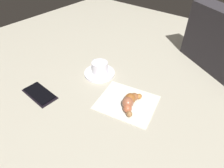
{
  "coord_description": "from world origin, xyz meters",
  "views": [
    {
      "loc": [
        -0.33,
        0.41,
        0.47
      ],
      "look_at": [
        0.02,
        -0.02,
        0.02
      ],
      "focal_mm": 30.53,
      "sensor_mm": 36.0,
      "label": 1
    }
  ],
  "objects_px": {
    "cell_phone": "(40,94)",
    "laptop_bag": "(223,43)",
    "espresso_cup": "(100,68)",
    "sugar_packet": "(94,71)",
    "napkin": "(127,102)",
    "saucer": "(100,73)",
    "teaspoon": "(100,71)",
    "croissant": "(130,102)"
  },
  "relations": [
    {
      "from": "cell_phone",
      "to": "laptop_bag",
      "type": "distance_m",
      "value": 0.73
    },
    {
      "from": "espresso_cup",
      "to": "sugar_packet",
      "type": "relative_size",
      "value": 1.45
    },
    {
      "from": "cell_phone",
      "to": "laptop_bag",
      "type": "bearing_deg",
      "value": -127.68
    },
    {
      "from": "napkin",
      "to": "laptop_bag",
      "type": "bearing_deg",
      "value": -112.65
    },
    {
      "from": "sugar_packet",
      "to": "napkin",
      "type": "bearing_deg",
      "value": 32.63
    },
    {
      "from": "espresso_cup",
      "to": "laptop_bag",
      "type": "bearing_deg",
      "value": -135.66
    },
    {
      "from": "saucer",
      "to": "espresso_cup",
      "type": "relative_size",
      "value": 1.42
    },
    {
      "from": "teaspoon",
      "to": "cell_phone",
      "type": "relative_size",
      "value": 0.81
    },
    {
      "from": "croissant",
      "to": "laptop_bag",
      "type": "height_order",
      "value": "laptop_bag"
    },
    {
      "from": "napkin",
      "to": "laptop_bag",
      "type": "distance_m",
      "value": 0.45
    },
    {
      "from": "teaspoon",
      "to": "cell_phone",
      "type": "distance_m",
      "value": 0.25
    },
    {
      "from": "cell_phone",
      "to": "laptop_bag",
      "type": "height_order",
      "value": "laptop_bag"
    },
    {
      "from": "saucer",
      "to": "teaspoon",
      "type": "height_order",
      "value": "teaspoon"
    },
    {
      "from": "teaspoon",
      "to": "cell_phone",
      "type": "xyz_separation_m",
      "value": [
        0.09,
        0.24,
        -0.01
      ]
    },
    {
      "from": "laptop_bag",
      "to": "saucer",
      "type": "bearing_deg",
      "value": 75.34
    },
    {
      "from": "napkin",
      "to": "croissant",
      "type": "relative_size",
      "value": 1.69
    },
    {
      "from": "espresso_cup",
      "to": "laptop_bag",
      "type": "distance_m",
      "value": 0.5
    },
    {
      "from": "napkin",
      "to": "laptop_bag",
      "type": "xyz_separation_m",
      "value": [
        -0.17,
        -0.41,
        0.12
      ]
    },
    {
      "from": "saucer",
      "to": "laptop_bag",
      "type": "height_order",
      "value": "laptop_bag"
    },
    {
      "from": "sugar_packet",
      "to": "saucer",
      "type": "bearing_deg",
      "value": 76.54
    },
    {
      "from": "teaspoon",
      "to": "croissant",
      "type": "xyz_separation_m",
      "value": [
        -0.2,
        0.08,
        0.01
      ]
    },
    {
      "from": "espresso_cup",
      "to": "croissant",
      "type": "distance_m",
      "value": 0.21
    },
    {
      "from": "espresso_cup",
      "to": "croissant",
      "type": "relative_size",
      "value": 0.76
    },
    {
      "from": "saucer",
      "to": "sugar_packet",
      "type": "bearing_deg",
      "value": 29.64
    },
    {
      "from": "teaspoon",
      "to": "cell_phone",
      "type": "bearing_deg",
      "value": 70.27
    },
    {
      "from": "saucer",
      "to": "napkin",
      "type": "relative_size",
      "value": 0.64
    },
    {
      "from": "espresso_cup",
      "to": "teaspoon",
      "type": "distance_m",
      "value": 0.02
    },
    {
      "from": "laptop_bag",
      "to": "croissant",
      "type": "bearing_deg",
      "value": 101.25
    },
    {
      "from": "espresso_cup",
      "to": "teaspoon",
      "type": "xyz_separation_m",
      "value": [
        0.01,
        -0.01,
        -0.02
      ]
    },
    {
      "from": "croissant",
      "to": "laptop_bag",
      "type": "bearing_deg",
      "value": -110.21
    },
    {
      "from": "cell_phone",
      "to": "teaspoon",
      "type": "bearing_deg",
      "value": -109.73
    },
    {
      "from": "sugar_packet",
      "to": "napkin",
      "type": "distance_m",
      "value": 0.21
    },
    {
      "from": "croissant",
      "to": "napkin",
      "type": "bearing_deg",
      "value": -25.58
    },
    {
      "from": "croissant",
      "to": "laptop_bag",
      "type": "xyz_separation_m",
      "value": [
        -0.15,
        -0.41,
        0.1
      ]
    },
    {
      "from": "saucer",
      "to": "cell_phone",
      "type": "xyz_separation_m",
      "value": [
        0.09,
        0.23,
        -0.0
      ]
    },
    {
      "from": "croissant",
      "to": "espresso_cup",
      "type": "bearing_deg",
      "value": -19.78
    },
    {
      "from": "saucer",
      "to": "croissant",
      "type": "relative_size",
      "value": 1.08
    },
    {
      "from": "saucer",
      "to": "espresso_cup",
      "type": "xyz_separation_m",
      "value": [
        -0.0,
        0.0,
        0.03
      ]
    },
    {
      "from": "sugar_packet",
      "to": "laptop_bag",
      "type": "distance_m",
      "value": 0.53
    },
    {
      "from": "espresso_cup",
      "to": "cell_phone",
      "type": "xyz_separation_m",
      "value": [
        0.09,
        0.23,
        -0.03
      ]
    },
    {
      "from": "teaspoon",
      "to": "laptop_bag",
      "type": "bearing_deg",
      "value": -136.86
    },
    {
      "from": "croissant",
      "to": "cell_phone",
      "type": "bearing_deg",
      "value": 28.63
    }
  ]
}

